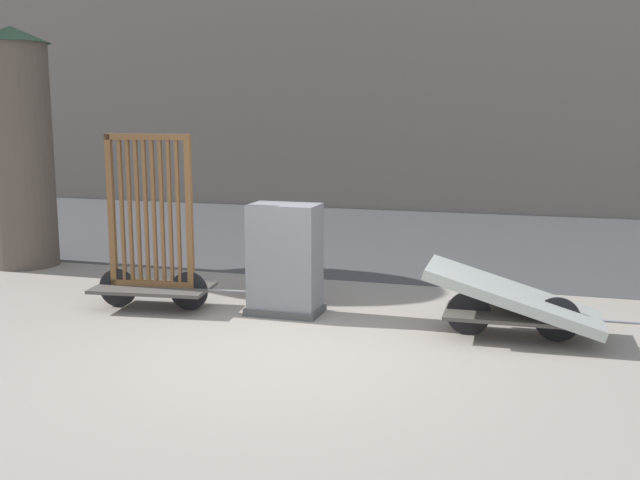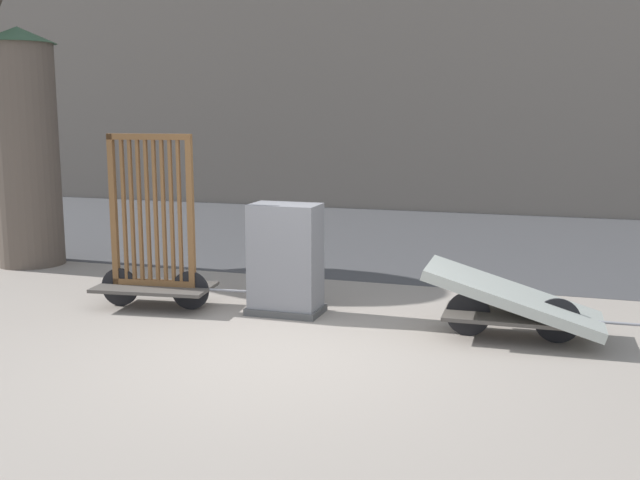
% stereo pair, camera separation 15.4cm
% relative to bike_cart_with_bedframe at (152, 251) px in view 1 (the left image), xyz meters
% --- Properties ---
extents(ground_plane, '(60.00, 60.00, 0.00)m').
position_rel_bike_cart_with_bedframe_xyz_m(ground_plane, '(2.08, -1.19, -0.70)').
color(ground_plane, gray).
extents(road_strip, '(56.00, 7.67, 0.01)m').
position_rel_bike_cart_with_bedframe_xyz_m(road_strip, '(2.08, 5.93, -0.69)').
color(road_strip, '#424244').
rests_on(road_strip, ground_plane).
extents(bike_cart_with_bedframe, '(2.11, 0.89, 2.08)m').
position_rel_bike_cart_with_bedframe_xyz_m(bike_cart_with_bedframe, '(0.00, 0.00, 0.00)').
color(bike_cart_with_bedframe, '#4C4742').
rests_on(bike_cart_with_bedframe, ground_plane).
extents(bike_cart_with_mattress, '(2.30, 0.92, 0.77)m').
position_rel_bike_cart_with_bedframe_xyz_m(bike_cart_with_mattress, '(4.17, -0.00, -0.29)').
color(bike_cart_with_mattress, '#4C4742').
rests_on(bike_cart_with_mattress, ground_plane).
extents(utility_cabinet, '(0.85, 0.55, 1.29)m').
position_rel_bike_cart_with_bedframe_xyz_m(utility_cabinet, '(1.58, 0.24, -0.09)').
color(utility_cabinet, '#4C4C4C').
rests_on(utility_cabinet, ground_plane).
extents(advertising_column, '(1.12, 1.12, 3.57)m').
position_rel_bike_cart_with_bedframe_xyz_m(advertising_column, '(-3.17, 1.74, 1.12)').
color(advertising_column, brown).
rests_on(advertising_column, ground_plane).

